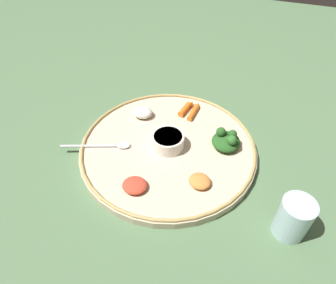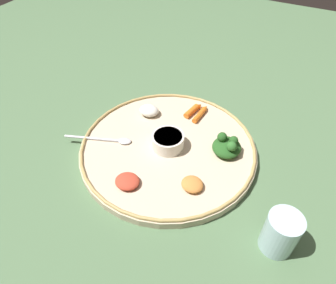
{
  "view_description": "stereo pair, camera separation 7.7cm",
  "coord_description": "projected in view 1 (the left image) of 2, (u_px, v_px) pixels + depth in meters",
  "views": [
    {
      "loc": [
        -0.18,
        0.52,
        0.57
      ],
      "look_at": [
        0.0,
        0.0,
        0.04
      ],
      "focal_mm": 32.54,
      "sensor_mm": 36.0,
      "label": 1
    },
    {
      "loc": [
        -0.25,
        0.49,
        0.57
      ],
      "look_at": [
        0.0,
        0.0,
        0.04
      ],
      "focal_mm": 32.54,
      "sensor_mm": 36.0,
      "label": 2
    }
  ],
  "objects": [
    {
      "name": "ground_plane",
      "position": [
        168.0,
        152.0,
        0.79
      ],
      "size": [
        2.4,
        2.4,
        0.0
      ],
      "primitive_type": "plane",
      "color": "#4C6B47"
    },
    {
      "name": "platter",
      "position": [
        168.0,
        149.0,
        0.79
      ],
      "size": [
        0.45,
        0.45,
        0.02
      ],
      "primitive_type": "cylinder",
      "color": "#C6B293",
      "rests_on": "ground_plane"
    },
    {
      "name": "platter_rim",
      "position": [
        168.0,
        145.0,
        0.78
      ],
      "size": [
        0.45,
        0.45,
        0.01
      ],
      "primitive_type": "torus",
      "color": "tan",
      "rests_on": "platter"
    },
    {
      "name": "center_bowl",
      "position": [
        168.0,
        141.0,
        0.77
      ],
      "size": [
        0.08,
        0.08,
        0.04
      ],
      "color": "silver",
      "rests_on": "platter"
    },
    {
      "name": "spoon",
      "position": [
        107.0,
        146.0,
        0.78
      ],
      "size": [
        0.17,
        0.07,
        0.01
      ],
      "color": "silver",
      "rests_on": "platter"
    },
    {
      "name": "greens_pile",
      "position": [
        226.0,
        140.0,
        0.77
      ],
      "size": [
        0.08,
        0.08,
        0.05
      ],
      "color": "#23511E",
      "rests_on": "platter"
    },
    {
      "name": "carrot_near_spoon",
      "position": [
        194.0,
        111.0,
        0.87
      ],
      "size": [
        0.02,
        0.08,
        0.01
      ],
      "color": "orange",
      "rests_on": "platter"
    },
    {
      "name": "carrot_outer",
      "position": [
        187.0,
        109.0,
        0.88
      ],
      "size": [
        0.03,
        0.07,
        0.02
      ],
      "color": "orange",
      "rests_on": "platter"
    },
    {
      "name": "mound_rice_white",
      "position": [
        143.0,
        112.0,
        0.86
      ],
      "size": [
        0.06,
        0.05,
        0.03
      ],
      "primitive_type": "ellipsoid",
      "rotation": [
        0.0,
        0.0,
        0.14
      ],
      "color": "silver",
      "rests_on": "platter"
    },
    {
      "name": "mound_berbere_red",
      "position": [
        135.0,
        185.0,
        0.68
      ],
      "size": [
        0.06,
        0.06,
        0.02
      ],
      "primitive_type": "ellipsoid",
      "rotation": [
        0.0,
        0.0,
        3.22
      ],
      "color": "#B73D28",
      "rests_on": "platter"
    },
    {
      "name": "mound_squash",
      "position": [
        200.0,
        181.0,
        0.69
      ],
      "size": [
        0.06,
        0.06,
        0.02
      ],
      "primitive_type": "ellipsoid",
      "rotation": [
        0.0,
        0.0,
        5.94
      ],
      "color": "#C67A38",
      "rests_on": "platter"
    },
    {
      "name": "drinking_glass",
      "position": [
        293.0,
        220.0,
        0.6
      ],
      "size": [
        0.07,
        0.07,
        0.09
      ],
      "color": "silver",
      "rests_on": "ground_plane"
    }
  ]
}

